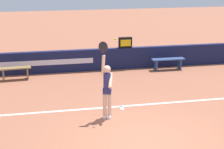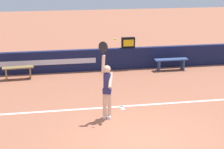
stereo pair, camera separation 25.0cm
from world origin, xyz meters
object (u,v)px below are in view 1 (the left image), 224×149
Objects in this scene: tennis_player at (107,87)px; tennis_ball at (115,39)px; courtside_bench_far at (15,71)px; courtside_bench_near at (168,61)px; speed_display at (125,43)px.

tennis_player is 35.60× the size of tennis_ball.
tennis_ball is 6.08m from courtside_bench_far.
courtside_bench_far is at bearing 124.04° from tennis_ball.
tennis_player is 1.50m from tennis_ball.
tennis_player is 6.15m from courtside_bench_near.
tennis_ball reaches higher than tennis_player.
speed_display is 5.76m from tennis_player.
courtside_bench_near is 6.70m from courtside_bench_far.
courtside_bench_near is at bearing 1.39° from courtside_bench_far.
courtside_bench_far is (-2.95, 4.68, -0.62)m from tennis_player.
tennis_ball reaches higher than courtside_bench_near.
tennis_player reaches higher than courtside_bench_far.
tennis_ball is 0.05× the size of courtside_bench_near.
tennis_player is 1.62× the size of courtside_bench_near.
courtside_bench_far is at bearing -178.61° from courtside_bench_near.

